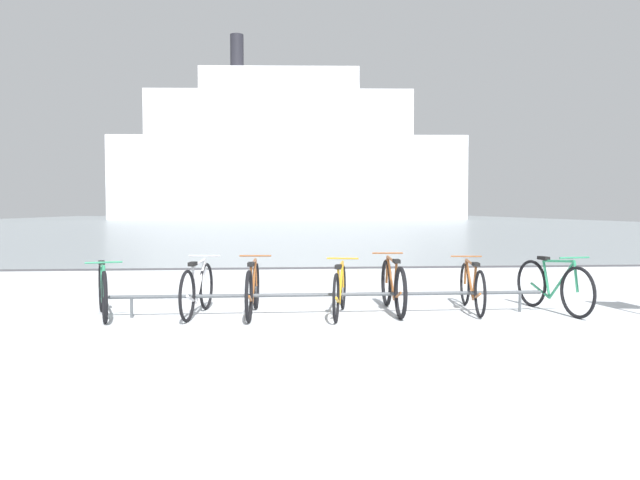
{
  "coord_description": "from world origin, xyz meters",
  "views": [
    {
      "loc": [
        -0.84,
        -4.84,
        1.47
      ],
      "look_at": [
        -0.03,
        5.54,
        0.93
      ],
      "focal_mm": 33.94,
      "sensor_mm": 36.0,
      "label": 1
    }
  ],
  "objects_px": {
    "bicycle_1": "(197,289)",
    "bicycle_5": "(472,287)",
    "ferry_ship": "(286,158)",
    "bicycle_2": "(253,289)",
    "bicycle_0": "(103,291)",
    "bicycle_6": "(553,286)",
    "bicycle_4": "(393,286)",
    "bicycle_3": "(340,290)"
  },
  "relations": [
    {
      "from": "bicycle_3",
      "to": "ferry_ship",
      "type": "distance_m",
      "value": 76.69
    },
    {
      "from": "bicycle_6",
      "to": "bicycle_2",
      "type": "bearing_deg",
      "value": 178.85
    },
    {
      "from": "bicycle_0",
      "to": "bicycle_1",
      "type": "bearing_deg",
      "value": 0.99
    },
    {
      "from": "bicycle_2",
      "to": "ferry_ship",
      "type": "distance_m",
      "value": 76.6
    },
    {
      "from": "bicycle_6",
      "to": "bicycle_0",
      "type": "bearing_deg",
      "value": 178.97
    },
    {
      "from": "bicycle_3",
      "to": "bicycle_5",
      "type": "relative_size",
      "value": 0.98
    },
    {
      "from": "bicycle_2",
      "to": "bicycle_5",
      "type": "relative_size",
      "value": 1.02
    },
    {
      "from": "bicycle_4",
      "to": "bicycle_5",
      "type": "height_order",
      "value": "bicycle_4"
    },
    {
      "from": "bicycle_2",
      "to": "bicycle_5",
      "type": "distance_m",
      "value": 3.14
    },
    {
      "from": "ferry_ship",
      "to": "bicycle_6",
      "type": "bearing_deg",
      "value": -88.45
    },
    {
      "from": "bicycle_5",
      "to": "ferry_ship",
      "type": "bearing_deg",
      "value": 90.71
    },
    {
      "from": "bicycle_2",
      "to": "bicycle_6",
      "type": "xyz_separation_m",
      "value": [
        4.25,
        -0.09,
        0.01
      ]
    },
    {
      "from": "bicycle_1",
      "to": "ferry_ship",
      "type": "height_order",
      "value": "ferry_ship"
    },
    {
      "from": "bicycle_1",
      "to": "ferry_ship",
      "type": "xyz_separation_m",
      "value": [
        2.95,
        76.09,
        8.13
      ]
    },
    {
      "from": "bicycle_0",
      "to": "bicycle_5",
      "type": "relative_size",
      "value": 0.93
    },
    {
      "from": "bicycle_0",
      "to": "bicycle_6",
      "type": "bearing_deg",
      "value": -1.03
    },
    {
      "from": "bicycle_1",
      "to": "bicycle_3",
      "type": "distance_m",
      "value": 1.96
    },
    {
      "from": "bicycle_3",
      "to": "ferry_ship",
      "type": "xyz_separation_m",
      "value": [
        0.99,
        76.25,
        8.14
      ]
    },
    {
      "from": "bicycle_2",
      "to": "bicycle_6",
      "type": "relative_size",
      "value": 1.03
    },
    {
      "from": "bicycle_4",
      "to": "bicycle_5",
      "type": "bearing_deg",
      "value": 0.97
    },
    {
      "from": "bicycle_2",
      "to": "bicycle_3",
      "type": "relative_size",
      "value": 1.04
    },
    {
      "from": "bicycle_1",
      "to": "bicycle_4",
      "type": "distance_m",
      "value": 2.74
    },
    {
      "from": "bicycle_1",
      "to": "bicycle_5",
      "type": "distance_m",
      "value": 3.9
    },
    {
      "from": "ferry_ship",
      "to": "bicycle_3",
      "type": "bearing_deg",
      "value": -90.75
    },
    {
      "from": "bicycle_1",
      "to": "bicycle_5",
      "type": "relative_size",
      "value": 0.96
    },
    {
      "from": "bicycle_4",
      "to": "bicycle_6",
      "type": "bearing_deg",
      "value": -4.82
    },
    {
      "from": "bicycle_4",
      "to": "bicycle_5",
      "type": "distance_m",
      "value": 1.16
    },
    {
      "from": "bicycle_2",
      "to": "bicycle_3",
      "type": "distance_m",
      "value": 1.2
    },
    {
      "from": "bicycle_1",
      "to": "bicycle_6",
      "type": "distance_m",
      "value": 5.01
    },
    {
      "from": "bicycle_2",
      "to": "ferry_ship",
      "type": "height_order",
      "value": "ferry_ship"
    },
    {
      "from": "bicycle_1",
      "to": "bicycle_2",
      "type": "xyz_separation_m",
      "value": [
        0.76,
        -0.05,
        -0.0
      ]
    },
    {
      "from": "ferry_ship",
      "to": "bicycle_2",
      "type": "bearing_deg",
      "value": -91.65
    },
    {
      "from": "bicycle_5",
      "to": "bicycle_2",
      "type": "bearing_deg",
      "value": -177.71
    },
    {
      "from": "bicycle_5",
      "to": "ferry_ship",
      "type": "relative_size",
      "value": 0.04
    },
    {
      "from": "bicycle_0",
      "to": "ferry_ship",
      "type": "distance_m",
      "value": 76.66
    },
    {
      "from": "bicycle_0",
      "to": "bicycle_6",
      "type": "relative_size",
      "value": 0.94
    },
    {
      "from": "bicycle_1",
      "to": "ferry_ship",
      "type": "relative_size",
      "value": 0.03
    },
    {
      "from": "bicycle_5",
      "to": "bicycle_6",
      "type": "height_order",
      "value": "bicycle_6"
    },
    {
      "from": "bicycle_6",
      "to": "bicycle_3",
      "type": "bearing_deg",
      "value": -179.5
    },
    {
      "from": "bicycle_2",
      "to": "ferry_ship",
      "type": "xyz_separation_m",
      "value": [
        2.19,
        76.14,
        8.13
      ]
    },
    {
      "from": "bicycle_0",
      "to": "bicycle_5",
      "type": "height_order",
      "value": "bicycle_0"
    },
    {
      "from": "bicycle_6",
      "to": "bicycle_4",
      "type": "bearing_deg",
      "value": 175.18
    }
  ]
}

